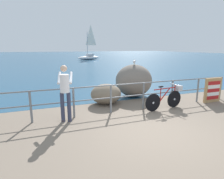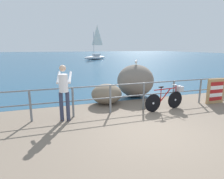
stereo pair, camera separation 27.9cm
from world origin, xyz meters
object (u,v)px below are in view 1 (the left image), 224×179
(person_at_railing, at_px, (65,91))
(breakwater_boulder_main, at_px, (134,81))
(breakwater_boulder_left, at_px, (106,94))
(sailboat, at_px, (89,56))
(seagull, at_px, (134,62))
(folded_deckchair_stack, at_px, (213,90))
(bicycle, at_px, (167,97))

(person_at_railing, height_order, breakwater_boulder_main, person_at_railing)
(breakwater_boulder_main, bearing_deg, breakwater_boulder_left, -156.39)
(sailboat, bearing_deg, seagull, 63.40)
(folded_deckchair_stack, distance_m, sailboat, 28.64)
(breakwater_boulder_main, relative_size, seagull, 5.44)
(person_at_railing, xyz_separation_m, folded_deckchair_stack, (6.10, 0.03, -0.47))
(sailboat, bearing_deg, person_at_railing, 57.55)
(person_at_railing, xyz_separation_m, breakwater_boulder_main, (3.43, 2.11, -0.24))
(bicycle, distance_m, seagull, 2.44)
(folded_deckchair_stack, distance_m, breakwater_boulder_left, 4.52)
(bicycle, relative_size, breakwater_boulder_left, 1.34)
(bicycle, height_order, folded_deckchair_stack, folded_deckchair_stack)
(breakwater_boulder_left, height_order, sailboat, sailboat)
(bicycle, xyz_separation_m, person_at_railing, (-3.75, 0.05, 0.53))
(breakwater_boulder_left, bearing_deg, breakwater_boulder_main, 23.61)
(bicycle, bearing_deg, seagull, 92.08)
(person_at_railing, xyz_separation_m, sailboat, (7.86, 28.61, -0.28))
(bicycle, height_order, person_at_railing, person_at_railing)
(bicycle, bearing_deg, breakwater_boulder_left, 136.37)
(bicycle, distance_m, folded_deckchair_stack, 2.36)
(seagull, bearing_deg, folded_deckchair_stack, -92.30)
(folded_deckchair_stack, bearing_deg, breakwater_boulder_main, 142.05)
(breakwater_boulder_left, distance_m, sailboat, 27.88)
(breakwater_boulder_main, bearing_deg, person_at_railing, -148.43)
(bicycle, height_order, breakwater_boulder_left, bicycle)
(bicycle, xyz_separation_m, breakwater_boulder_left, (-1.94, 1.45, -0.05))
(person_at_railing, relative_size, sailboat, 0.29)
(bicycle, xyz_separation_m, folded_deckchair_stack, (2.36, 0.08, 0.06))
(person_at_railing, relative_size, breakwater_boulder_left, 1.41)
(breakwater_boulder_main, bearing_deg, sailboat, 80.51)
(breakwater_boulder_main, bearing_deg, bicycle, -81.74)
(bicycle, relative_size, seagull, 5.35)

